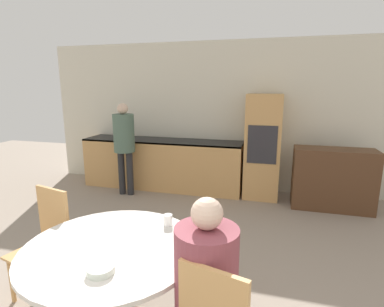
# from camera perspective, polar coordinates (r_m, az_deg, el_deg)

# --- Properties ---
(wall_back) EXTENTS (6.85, 0.05, 2.60)m
(wall_back) POSITION_cam_1_polar(r_m,az_deg,el_deg) (5.40, 6.86, 6.95)
(wall_back) COLOR beige
(wall_back) RESTS_ON ground_plane
(kitchen_counter) EXTENTS (2.89, 0.60, 0.89)m
(kitchen_counter) POSITION_cam_1_polar(r_m,az_deg,el_deg) (5.50, -5.64, -1.84)
(kitchen_counter) COLOR tan
(kitchen_counter) RESTS_ON ground_plane
(oven_unit) EXTENTS (0.56, 0.59, 1.71)m
(oven_unit) POSITION_cam_1_polar(r_m,az_deg,el_deg) (5.07, 13.30, 1.28)
(oven_unit) COLOR tan
(oven_unit) RESTS_ON ground_plane
(sideboard) EXTENTS (1.15, 0.45, 0.93)m
(sideboard) POSITION_cam_1_polar(r_m,az_deg,el_deg) (4.99, 25.21, -4.44)
(sideboard) COLOR #51331E
(sideboard) RESTS_ON ground_plane
(dining_table) EXTENTS (1.23, 1.23, 0.74)m
(dining_table) POSITION_cam_1_polar(r_m,az_deg,el_deg) (2.35, -14.77, -20.94)
(dining_table) COLOR #51331E
(dining_table) RESTS_ON ground_plane
(chair_far_left) EXTENTS (0.48, 0.48, 0.96)m
(chair_far_left) POSITION_cam_1_polar(r_m,az_deg,el_deg) (3.01, -25.94, -14.21)
(chair_far_left) COLOR tan
(chair_far_left) RESTS_ON ground_plane
(person_seated) EXTENTS (0.37, 0.44, 1.23)m
(person_seated) POSITION_cam_1_polar(r_m,az_deg,el_deg) (1.86, 2.51, -24.10)
(person_seated) COLOR #262628
(person_seated) RESTS_ON ground_plane
(person_standing) EXTENTS (0.35, 0.35, 1.56)m
(person_standing) POSITION_cam_1_polar(r_m,az_deg,el_deg) (5.13, -12.80, 2.65)
(person_standing) COLOR #262628
(person_standing) RESTS_ON ground_plane
(cup) EXTENTS (0.07, 0.07, 0.09)m
(cup) POSITION_cam_1_polar(r_m,az_deg,el_deg) (2.45, -4.60, -12.50)
(cup) COLOR white
(cup) RESTS_ON dining_table
(bowl_near) EXTENTS (0.16, 0.16, 0.04)m
(bowl_near) POSITION_cam_1_polar(r_m,az_deg,el_deg) (1.98, -17.01, -20.39)
(bowl_near) COLOR silver
(bowl_near) RESTS_ON dining_table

